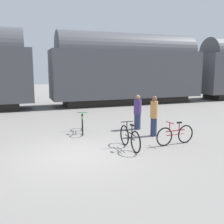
% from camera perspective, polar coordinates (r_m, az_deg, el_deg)
% --- Properties ---
extents(ground_plane, '(80.00, 80.00, 0.00)m').
position_cam_1_polar(ground_plane, '(8.88, -7.91, -9.29)').
color(ground_plane, gray).
extents(freight_train, '(52.26, 2.90, 5.56)m').
position_cam_1_polar(freight_train, '(19.48, -15.15, 9.46)').
color(freight_train, black).
rests_on(freight_train, ground_plane).
extents(rail_near, '(64.26, 0.07, 0.01)m').
position_cam_1_polar(rail_near, '(18.98, -14.58, 0.61)').
color(rail_near, '#4C4238').
rests_on(rail_near, ground_plane).
extents(rail_far, '(64.26, 0.07, 0.01)m').
position_cam_1_polar(rail_far, '(20.40, -14.97, 1.19)').
color(rail_far, '#4C4238').
rests_on(rail_far, ground_plane).
extents(bicycle_maroon, '(1.68, 0.46, 0.88)m').
position_cam_1_polar(bicycle_maroon, '(10.16, 13.58, -4.85)').
color(bicycle_maroon, black).
rests_on(bicycle_maroon, ground_plane).
extents(bicycle_black, '(0.46, 1.74, 0.96)m').
position_cam_1_polar(bicycle_black, '(9.37, 3.90, -5.64)').
color(bicycle_black, black).
rests_on(bicycle_black, ground_plane).
extents(bicycle_green, '(0.52, 1.74, 0.87)m').
position_cam_1_polar(bicycle_green, '(11.81, -6.47, -2.65)').
color(bicycle_green, black).
rests_on(bicycle_green, ground_plane).
extents(person_in_tan, '(0.31, 0.31, 1.71)m').
position_cam_1_polar(person_in_tan, '(11.15, 9.11, -0.83)').
color(person_in_tan, '#283351').
rests_on(person_in_tan, ground_plane).
extents(person_in_purple, '(0.36, 0.36, 1.62)m').
position_cam_1_polar(person_in_purple, '(12.33, 5.58, -0.06)').
color(person_in_purple, '#283351').
rests_on(person_in_purple, ground_plane).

